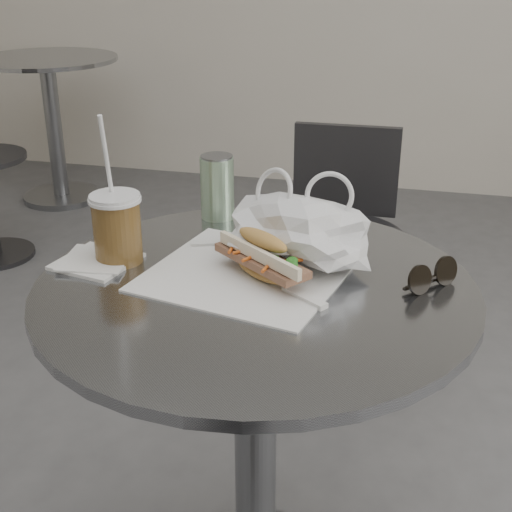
% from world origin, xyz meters
% --- Properties ---
extents(cafe_table, '(0.76, 0.76, 0.74)m').
position_xyz_m(cafe_table, '(0.00, 0.20, 0.47)').
color(cafe_table, slate).
rests_on(cafe_table, ground).
extents(bg_table, '(0.70, 0.70, 0.74)m').
position_xyz_m(bg_table, '(-1.60, 2.40, 0.47)').
color(bg_table, slate).
rests_on(bg_table, ground).
extents(chair_far, '(0.41, 0.41, 0.77)m').
position_xyz_m(chair_far, '(0.03, 1.09, 0.35)').
color(chair_far, '#302F32').
rests_on(chair_far, ground).
extents(sandwich_paper, '(0.38, 0.37, 0.00)m').
position_xyz_m(sandwich_paper, '(-0.02, 0.23, 0.74)').
color(sandwich_paper, white).
rests_on(sandwich_paper, cafe_table).
extents(banh_mi, '(0.24, 0.22, 0.08)m').
position_xyz_m(banh_mi, '(0.01, 0.22, 0.78)').
color(banh_mi, gold).
rests_on(banh_mi, sandwich_paper).
extents(iced_coffee, '(0.09, 0.09, 0.27)m').
position_xyz_m(iced_coffee, '(-0.26, 0.23, 0.81)').
color(iced_coffee, brown).
rests_on(iced_coffee, cafe_table).
extents(sunglasses, '(0.09, 0.10, 0.05)m').
position_xyz_m(sunglasses, '(0.29, 0.26, 0.76)').
color(sunglasses, black).
rests_on(sunglasses, cafe_table).
extents(plastic_bag, '(0.28, 0.24, 0.12)m').
position_xyz_m(plastic_bag, '(0.05, 0.30, 0.80)').
color(plastic_bag, white).
rests_on(plastic_bag, cafe_table).
extents(napkin_stack, '(0.15, 0.15, 0.01)m').
position_xyz_m(napkin_stack, '(-0.30, 0.21, 0.74)').
color(napkin_stack, white).
rests_on(napkin_stack, cafe_table).
extents(drink_can, '(0.07, 0.07, 0.13)m').
position_xyz_m(drink_can, '(-0.15, 0.49, 0.81)').
color(drink_can, '#569356').
rests_on(drink_can, cafe_table).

